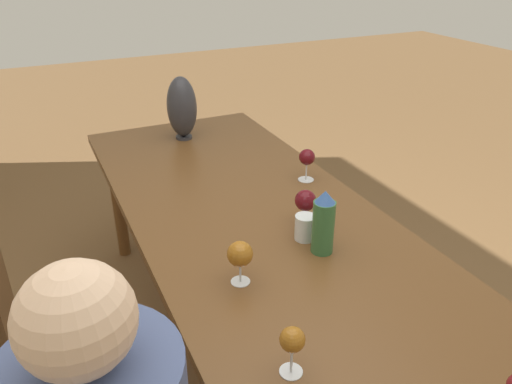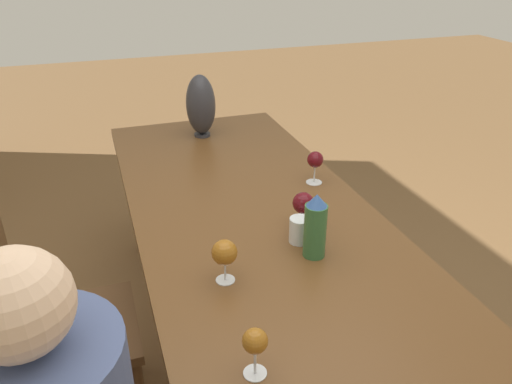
{
  "view_description": "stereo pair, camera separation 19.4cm",
  "coord_description": "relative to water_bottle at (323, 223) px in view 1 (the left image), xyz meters",
  "views": [
    {
      "loc": [
        -1.31,
        0.73,
        1.74
      ],
      "look_at": [
        0.25,
        0.0,
        0.85
      ],
      "focal_mm": 35.0,
      "sensor_mm": 36.0,
      "label": 1
    },
    {
      "loc": [
        -1.38,
        0.55,
        1.74
      ],
      "look_at": [
        0.25,
        0.0,
        0.85
      ],
      "focal_mm": 35.0,
      "sensor_mm": 36.0,
      "label": 2
    }
  ],
  "objects": [
    {
      "name": "dining_table",
      "position": [
        0.08,
        0.1,
        -0.18
      ],
      "size": [
        2.92,
        0.95,
        0.75
      ],
      "color": "brown",
      "rests_on": "ground_plane"
    },
    {
      "name": "chair_far",
      "position": [
        0.22,
        0.9,
        -0.37
      ],
      "size": [
        0.44,
        0.44,
        0.9
      ],
      "color": "brown",
      "rests_on": "ground_plane"
    },
    {
      "name": "wine_glass_4",
      "position": [
        -0.04,
        0.33,
        -0.01
      ],
      "size": [
        0.08,
        0.08,
        0.15
      ],
      "color": "silver",
      "rests_on": "dining_table"
    },
    {
      "name": "wine_glass_6",
      "position": [
        0.18,
        -0.04,
        -0.01
      ],
      "size": [
        0.08,
        0.08,
        0.14
      ],
      "color": "silver",
      "rests_on": "dining_table"
    },
    {
      "name": "wine_glass_0",
      "position": [
        -0.44,
        0.36,
        -0.01
      ],
      "size": [
        0.07,
        0.07,
        0.14
      ],
      "color": "silver",
      "rests_on": "dining_table"
    },
    {
      "name": "water_tumbler",
      "position": [
        0.1,
        0.01,
        -0.07
      ],
      "size": [
        0.07,
        0.07,
        0.09
      ],
      "color": "silver",
      "rests_on": "dining_table"
    },
    {
      "name": "vase",
      "position": [
        1.27,
        0.1,
        0.06
      ],
      "size": [
        0.16,
        0.16,
        0.34
      ],
      "color": "#2D2D33",
      "rests_on": "dining_table"
    },
    {
      "name": "water_bottle",
      "position": [
        0.0,
        0.0,
        0.0
      ],
      "size": [
        0.08,
        0.08,
        0.24
      ],
      "color": "#336638",
      "rests_on": "dining_table"
    },
    {
      "name": "wine_glass_2",
      "position": [
        0.52,
        -0.24,
        -0.01
      ],
      "size": [
        0.07,
        0.07,
        0.15
      ],
      "color": "silver",
      "rests_on": "dining_table"
    }
  ]
}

